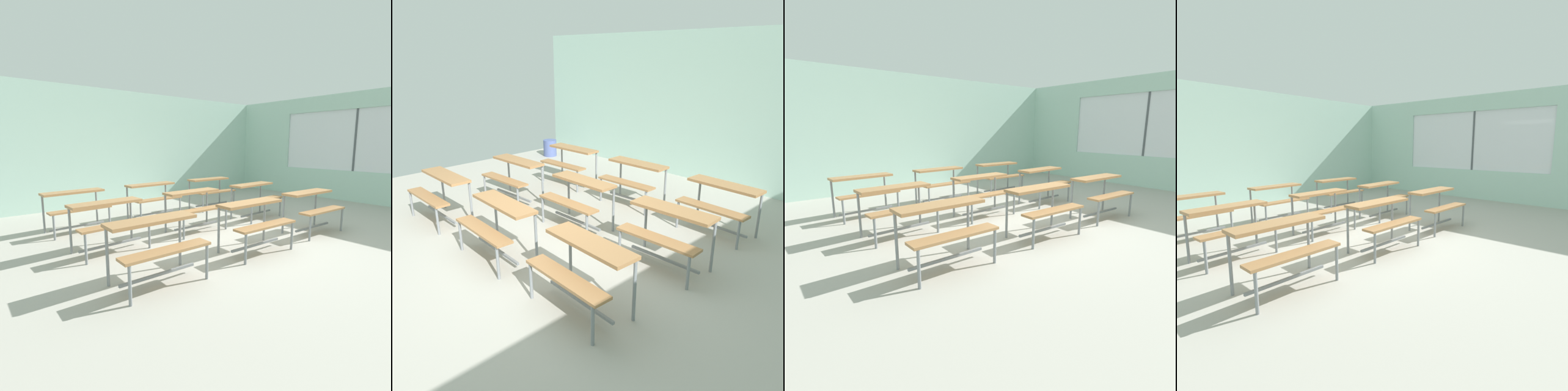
{
  "view_description": "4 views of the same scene",
  "coord_description": "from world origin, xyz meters",
  "views": [
    {
      "loc": [
        -3.8,
        -3.3,
        1.6
      ],
      "look_at": [
        -0.34,
        0.93,
        0.67
      ],
      "focal_mm": 28.0,
      "sensor_mm": 36.0,
      "label": 1
    },
    {
      "loc": [
        3.9,
        -2.9,
        2.53
      ],
      "look_at": [
        -0.51,
        1.38,
        0.36
      ],
      "focal_mm": 36.7,
      "sensor_mm": 36.0,
      "label": 2
    },
    {
      "loc": [
        -3.8,
        -3.3,
        1.6
      ],
      "look_at": [
        -1.06,
        0.14,
        0.63
      ],
      "focal_mm": 28.0,
      "sensor_mm": 36.0,
      "label": 3
    },
    {
      "loc": [
        -3.8,
        -3.3,
        1.6
      ],
      "look_at": [
        0.15,
        0.19,
        0.71
      ],
      "focal_mm": 28.0,
      "sensor_mm": 36.0,
      "label": 4
    }
  ],
  "objects": [
    {
      "name": "wall_right",
      "position": [
        5.0,
        -0.13,
        1.45
      ],
      "size": [
        0.12,
        9.0,
        3.0
      ],
      "color": "silver",
      "rests_on": "ground"
    },
    {
      "name": "desk_bench_r1c1",
      "position": [
        -0.3,
        0.98,
        0.56
      ],
      "size": [
        1.1,
        0.59,
        0.74
      ],
      "rotation": [
        0.0,
        0.0,
        0.0
      ],
      "color": "#A87547",
      "rests_on": "ground"
    },
    {
      "name": "desk_bench_r2c2",
      "position": [
        1.3,
        2.32,
        0.56
      ],
      "size": [
        1.12,
        0.64,
        0.74
      ],
      "rotation": [
        0.0,
        0.0,
        -0.04
      ],
      "color": "#A87547",
      "rests_on": "ground"
    },
    {
      "name": "desk_bench_r1c0",
      "position": [
        -1.99,
        0.95,
        0.56
      ],
      "size": [
        1.12,
        0.63,
        0.74
      ],
      "rotation": [
        0.0,
        0.0,
        0.04
      ],
      "color": "#A87547",
      "rests_on": "ground"
    },
    {
      "name": "desk_bench_r0c0",
      "position": [
        -2.01,
        -0.41,
        0.56
      ],
      "size": [
        1.11,
        0.61,
        0.74
      ],
      "rotation": [
        0.0,
        0.0,
        -0.02
      ],
      "color": "#A87547",
      "rests_on": "ground"
    },
    {
      "name": "desk_bench_r0c1",
      "position": [
        -0.31,
        -0.44,
        0.56
      ],
      "size": [
        1.13,
        0.64,
        0.74
      ],
      "rotation": [
        0.0,
        0.0,
        -0.05
      ],
      "color": "#A87547",
      "rests_on": "ground"
    },
    {
      "name": "desk_bench_r2c0",
      "position": [
        -2.03,
        2.34,
        0.56
      ],
      "size": [
        1.13,
        0.64,
        0.74
      ],
      "rotation": [
        0.0,
        0.0,
        0.05
      ],
      "color": "#A87547",
      "rests_on": "ground"
    },
    {
      "name": "wall_back",
      "position": [
        0.0,
        4.5,
        1.5
      ],
      "size": [
        10.0,
        0.12,
        3.0
      ],
      "primitive_type": "cube",
      "color": "silver",
      "rests_on": "ground"
    },
    {
      "name": "desk_bench_r1c2",
      "position": [
        1.35,
        0.94,
        0.56
      ],
      "size": [
        1.12,
        0.62,
        0.74
      ],
      "rotation": [
        0.0,
        0.0,
        0.03
      ],
      "color": "#A87547",
      "rests_on": "ground"
    },
    {
      "name": "desk_bench_r0c2",
      "position": [
        1.28,
        -0.44,
        0.56
      ],
      "size": [
        1.13,
        0.64,
        0.74
      ],
      "rotation": [
        0.0,
        0.0,
        -0.05
      ],
      "color": "#A87547",
      "rests_on": "ground"
    },
    {
      "name": "desk_bench_r2c1",
      "position": [
        -0.36,
        2.36,
        0.56
      ],
      "size": [
        1.11,
        0.62,
        0.74
      ],
      "rotation": [
        0.0,
        0.0,
        0.02
      ],
      "color": "#A87547",
      "rests_on": "ground"
    },
    {
      "name": "ground",
      "position": [
        0.0,
        0.0,
        -0.03
      ],
      "size": [
        10.0,
        9.0,
        0.05
      ],
      "primitive_type": "cube",
      "color": "#ADA89E"
    }
  ]
}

